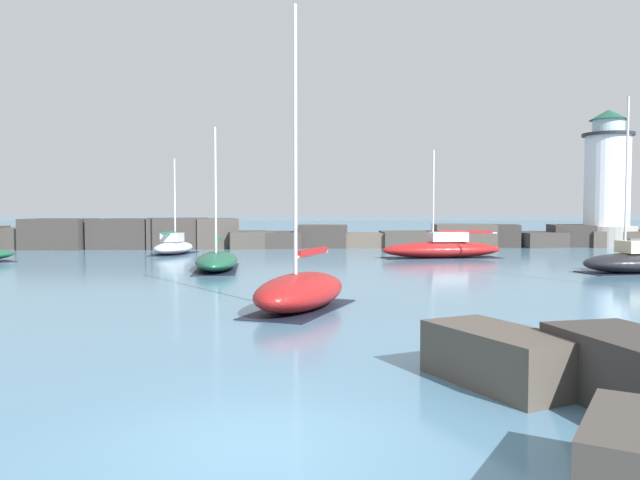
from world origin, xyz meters
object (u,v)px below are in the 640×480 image
at_px(sailboat_moored_1, 217,260).
at_px(sailboat_moored_2, 300,290).
at_px(sailboat_moored_3, 442,248).
at_px(sailboat_moored_4, 173,246).
at_px(sailboat_moored_7, 632,261).
at_px(lighthouse, 607,188).

distance_m(sailboat_moored_1, sailboat_moored_2, 14.42).
relative_size(sailboat_moored_1, sailboat_moored_2, 0.78).
height_order(sailboat_moored_3, sailboat_moored_4, sailboat_moored_3).
bearing_deg(sailboat_moored_2, sailboat_moored_7, 31.62).
relative_size(lighthouse, sailboat_moored_2, 1.21).
height_order(sailboat_moored_4, sailboat_moored_7, sailboat_moored_7).
height_order(sailboat_moored_2, sailboat_moored_7, sailboat_moored_2).
height_order(sailboat_moored_1, sailboat_moored_4, sailboat_moored_1).
distance_m(lighthouse, sailboat_moored_3, 21.68).
height_order(lighthouse, sailboat_moored_1, lighthouse).
bearing_deg(lighthouse, sailboat_moored_2, -130.21).
height_order(sailboat_moored_2, sailboat_moored_3, sailboat_moored_2).
bearing_deg(sailboat_moored_4, lighthouse, 11.17).
relative_size(lighthouse, sailboat_moored_4, 1.71).
xyz_separation_m(lighthouse, sailboat_moored_7, (-10.23, -22.04, -4.47)).
bearing_deg(sailboat_moored_3, sailboat_moored_4, 166.19).
xyz_separation_m(sailboat_moored_2, sailboat_moored_3, (10.12, 20.99, -0.00)).
relative_size(sailboat_moored_1, sailboat_moored_3, 0.90).
xyz_separation_m(sailboat_moored_2, sailboat_moored_4, (-8.72, 25.62, -0.09)).
relative_size(sailboat_moored_3, sailboat_moored_4, 1.22).
relative_size(sailboat_moored_2, sailboat_moored_4, 1.40).
bearing_deg(sailboat_moored_7, sailboat_moored_1, 172.17).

